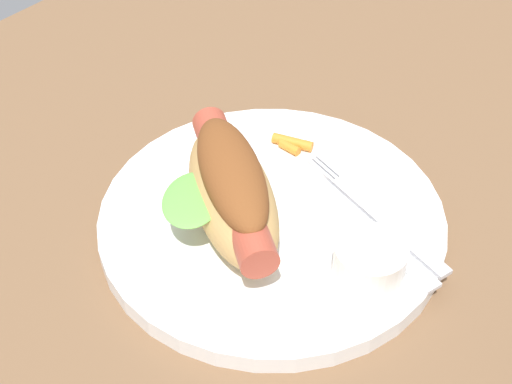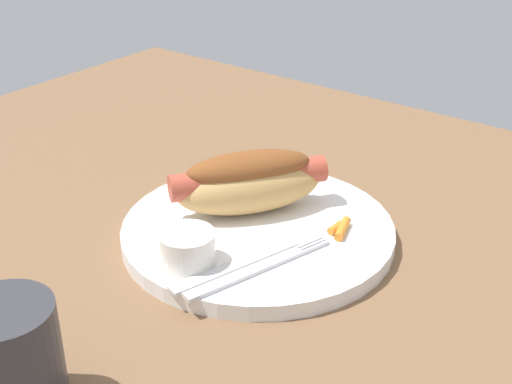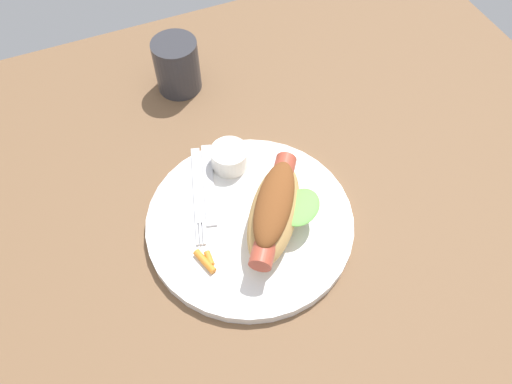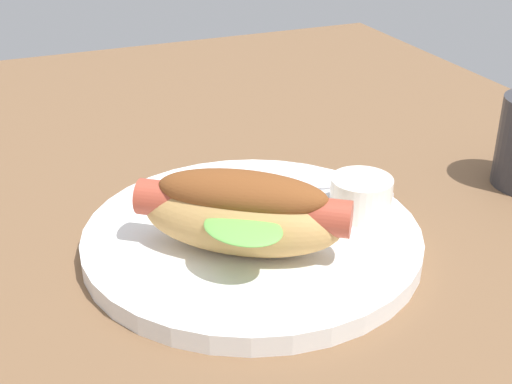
% 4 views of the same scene
% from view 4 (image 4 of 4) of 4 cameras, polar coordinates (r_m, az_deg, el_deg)
% --- Properties ---
extents(ground_plane, '(1.20, 0.90, 0.02)m').
position_cam_4_polar(ground_plane, '(0.60, 0.01, -3.49)').
color(ground_plane, brown).
extents(plate, '(0.27, 0.27, 0.02)m').
position_cam_4_polar(plate, '(0.57, -0.32, -3.78)').
color(plate, white).
rests_on(plate, ground_plane).
extents(hot_dog, '(0.14, 0.16, 0.06)m').
position_cam_4_polar(hot_dog, '(0.52, -1.14, -1.59)').
color(hot_dog, tan).
rests_on(hot_dog, plate).
extents(sauce_ramekin, '(0.05, 0.05, 0.03)m').
position_cam_4_polar(sauce_ramekin, '(0.59, 8.55, -0.31)').
color(sauce_ramekin, white).
rests_on(sauce_ramekin, plate).
extents(fork, '(0.05, 0.15, 0.00)m').
position_cam_4_polar(fork, '(0.62, 3.59, 0.33)').
color(fork, silver).
rests_on(fork, plate).
extents(knife, '(0.05, 0.13, 0.00)m').
position_cam_4_polar(knife, '(0.61, 5.04, -0.38)').
color(knife, silver).
rests_on(knife, plate).
extents(carrot_garnish, '(0.02, 0.04, 0.01)m').
position_cam_4_polar(carrot_garnish, '(0.61, -6.13, -0.18)').
color(carrot_garnish, orange).
rests_on(carrot_garnish, plate).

